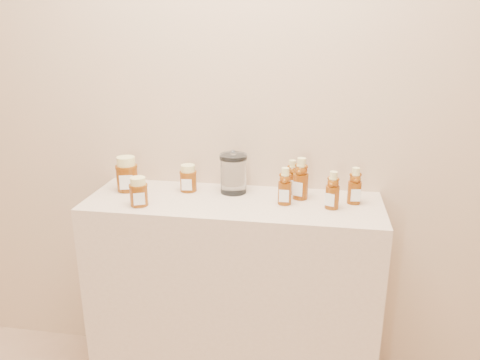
% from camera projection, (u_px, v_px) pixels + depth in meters
% --- Properties ---
extents(wall_back, '(3.50, 0.02, 2.70)m').
position_uv_depth(wall_back, '(241.00, 83.00, 1.94)').
color(wall_back, tan).
rests_on(wall_back, ground).
extents(display_table, '(1.20, 0.40, 0.90)m').
position_uv_depth(display_table, '(233.00, 297.00, 2.04)').
color(display_table, '#C2A88E').
rests_on(display_table, ground).
extents(bear_bottle_back_left, '(0.07, 0.07, 0.16)m').
position_uv_depth(bear_bottle_back_left, '(292.00, 175.00, 1.96)').
color(bear_bottle_back_left, '#622A07').
rests_on(bear_bottle_back_left, display_table).
extents(bear_bottle_back_mid, '(0.09, 0.09, 0.19)m').
position_uv_depth(bear_bottle_back_mid, '(301.00, 176.00, 1.89)').
color(bear_bottle_back_mid, '#622A07').
rests_on(bear_bottle_back_mid, display_table).
extents(bear_bottle_back_right, '(0.07, 0.07, 0.17)m').
position_uv_depth(bear_bottle_back_right, '(355.00, 183.00, 1.84)').
color(bear_bottle_back_right, '#622A07').
rests_on(bear_bottle_back_right, display_table).
extents(bear_bottle_front_left, '(0.06, 0.06, 0.17)m').
position_uv_depth(bear_bottle_front_left, '(285.00, 184.00, 1.84)').
color(bear_bottle_front_left, '#622A07').
rests_on(bear_bottle_front_left, display_table).
extents(bear_bottle_front_right, '(0.07, 0.07, 0.17)m').
position_uv_depth(bear_bottle_front_right, '(333.00, 188.00, 1.79)').
color(bear_bottle_front_right, '#622A07').
rests_on(bear_bottle_front_right, display_table).
extents(honey_jar_left, '(0.12, 0.12, 0.15)m').
position_uv_depth(honey_jar_left, '(127.00, 174.00, 1.99)').
color(honey_jar_left, '#622A07').
rests_on(honey_jar_left, display_table).
extents(honey_jar_back, '(0.08, 0.08, 0.12)m').
position_uv_depth(honey_jar_back, '(188.00, 178.00, 1.99)').
color(honey_jar_back, '#622A07').
rests_on(honey_jar_back, display_table).
extents(honey_jar_front, '(0.10, 0.10, 0.12)m').
position_uv_depth(honey_jar_front, '(139.00, 191.00, 1.83)').
color(honey_jar_front, '#622A07').
rests_on(honey_jar_front, display_table).
extents(glass_canister, '(0.15, 0.15, 0.18)m').
position_uv_depth(glass_canister, '(233.00, 172.00, 1.96)').
color(glass_canister, white).
rests_on(glass_canister, display_table).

